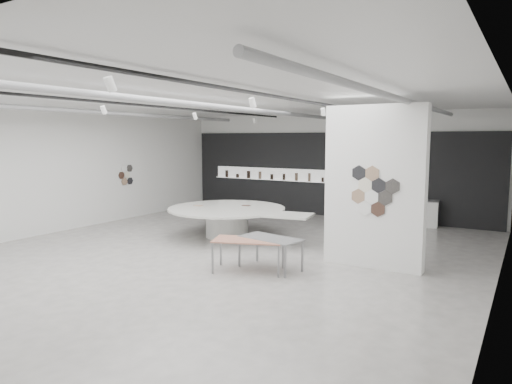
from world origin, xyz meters
The scene contains 7 objects.
room centered at (-0.09, 0.00, 2.07)m, with size 12.02×14.02×3.82m.
back_wall_display centered at (-0.08, 6.93, 1.54)m, with size 11.80×0.27×3.10m.
partition_column centered at (3.50, 1.00, 1.80)m, with size 2.20×0.38×3.60m.
display_island centered at (-1.05, 1.91, 0.57)m, with size 4.75×3.93×0.88m.
sample_table_wood centered at (1.30, -0.75, 0.65)m, with size 1.66×1.22×0.70m.
sample_table_stone centered at (1.64, -0.38, 0.65)m, with size 1.47×0.92×0.71m.
kitchen_counter centered at (3.20, 6.54, 0.44)m, with size 1.60×0.79×1.21m.
Camera 1 is at (6.46, -8.92, 2.85)m, focal length 32.00 mm.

